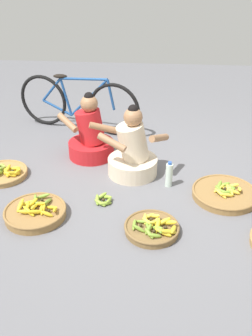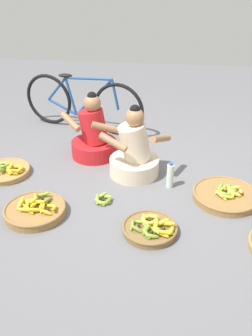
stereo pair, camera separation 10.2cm
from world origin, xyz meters
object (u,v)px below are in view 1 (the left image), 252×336
object	(u,v)px
loose_bananas_mid_right	(103,200)
water_bottle	(169,175)
banana_basket_front_center	(152,228)
bicycle_leaning	(77,104)
banana_basket_front_right	(35,212)
vendor_woman_front	(133,153)
banana_basket_mid_left	(3,173)
banana_basket_near_vendor	(225,193)
vendor_woman_behind	(91,137)

from	to	relation	value
loose_bananas_mid_right	water_bottle	distance (m)	0.71
banana_basket_front_center	bicycle_leaning	bearing A→B (deg)	116.99
banana_basket_front_right	banana_basket_front_center	size ratio (longest dim) A/B	1.18
banana_basket_front_right	banana_basket_front_center	xyz separation A→B (m)	(1.04, -0.12, -0.01)
vendor_woman_front	banana_basket_front_center	bearing A→B (deg)	-75.88
loose_bananas_mid_right	banana_basket_front_center	bearing A→B (deg)	-39.41
banana_basket_front_center	water_bottle	size ratio (longest dim) A/B	1.71
banana_basket_mid_left	banana_basket_near_vendor	xyz separation A→B (m)	(2.27, -0.18, 0.00)
banana_basket_near_vendor	banana_basket_front_right	bearing A→B (deg)	-164.90
loose_bananas_mid_right	water_bottle	xyz separation A→B (m)	(0.61, 0.35, 0.10)
vendor_woman_behind	banana_basket_near_vendor	world-z (taller)	vendor_woman_behind
bicycle_leaning	loose_bananas_mid_right	distance (m)	1.79
vendor_woman_front	banana_basket_front_right	bearing A→B (deg)	-134.15
banana_basket_front_center	banana_basket_near_vendor	world-z (taller)	banana_basket_near_vendor
banana_basket_front_right	banana_basket_near_vendor	bearing A→B (deg)	15.10
loose_bananas_mid_right	water_bottle	world-z (taller)	water_bottle
vendor_woman_behind	banana_basket_front_center	xyz separation A→B (m)	(0.74, -1.30, -0.20)
banana_basket_front_right	banana_basket_near_vendor	world-z (taller)	banana_basket_front_right
banana_basket_front_right	vendor_woman_front	bearing A→B (deg)	45.85
bicycle_leaning	banana_basket_near_vendor	size ratio (longest dim) A/B	2.66
bicycle_leaning	banana_basket_front_center	distance (m)	2.32
banana_basket_mid_left	vendor_woman_behind	bearing A→B (deg)	32.54
bicycle_leaning	banana_basket_near_vendor	world-z (taller)	bicycle_leaning
vendor_woman_front	loose_bananas_mid_right	distance (m)	0.64
banana_basket_near_vendor	water_bottle	distance (m)	0.56
vendor_woman_front	banana_basket_near_vendor	world-z (taller)	vendor_woman_front
vendor_woman_front	banana_basket_front_center	world-z (taller)	vendor_woman_front
banana_basket_near_vendor	loose_bananas_mid_right	bearing A→B (deg)	-170.31
banana_basket_front_center	water_bottle	world-z (taller)	water_bottle
vendor_woman_front	vendor_woman_behind	world-z (taller)	vendor_woman_front
banana_basket_front_right	banana_basket_front_center	world-z (taller)	banana_basket_front_right
banana_basket_front_center	banana_basket_mid_left	distance (m)	1.76
vendor_woman_behind	banana_basket_front_right	world-z (taller)	vendor_woman_behind
vendor_woman_front	banana_basket_mid_left	world-z (taller)	vendor_woman_front
vendor_woman_behind	banana_basket_near_vendor	distance (m)	1.60
vendor_woman_behind	banana_basket_near_vendor	size ratio (longest dim) A/B	1.22
bicycle_leaning	banana_basket_front_center	size ratio (longest dim) A/B	3.55
banana_basket_mid_left	water_bottle	bearing A→B (deg)	-0.85
vendor_woman_behind	loose_bananas_mid_right	xyz separation A→B (m)	(0.27, -0.92, -0.21)
vendor_woman_front	banana_basket_front_center	size ratio (longest dim) A/B	1.65
water_bottle	vendor_woman_front	bearing A→B (deg)	151.25
banana_basket_front_center	loose_bananas_mid_right	bearing A→B (deg)	140.59
vendor_woman_front	loose_bananas_mid_right	world-z (taller)	vendor_woman_front
bicycle_leaning	water_bottle	world-z (taller)	bicycle_leaning
bicycle_leaning	water_bottle	distance (m)	1.78
vendor_woman_front	banana_basket_mid_left	bearing A→B (deg)	-172.33
banana_basket_front_center	banana_basket_near_vendor	size ratio (longest dim) A/B	0.75
vendor_woman_behind	loose_bananas_mid_right	world-z (taller)	vendor_woman_behind
banana_basket_front_center	loose_bananas_mid_right	xyz separation A→B (m)	(-0.47, 0.39, -0.02)
banana_basket_near_vendor	water_bottle	xyz separation A→B (m)	(-0.53, 0.15, 0.08)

